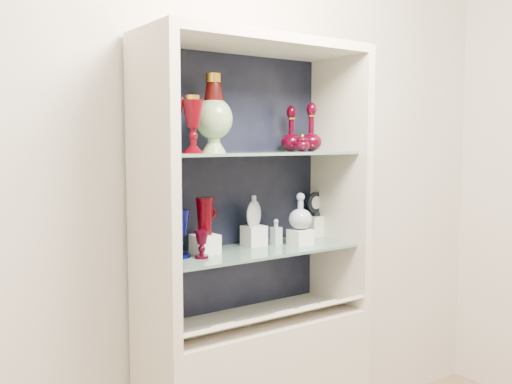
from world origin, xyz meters
TOP-DOWN VIEW (x-y plane):
  - wall_back at (0.00, 1.75)m, footprint 3.50×0.02m
  - cabinet_back_panel at (0.00, 1.72)m, footprint 0.98×0.02m
  - cabinet_side_left at (-0.48, 1.53)m, footprint 0.04×0.40m
  - cabinet_side_right at (0.48, 1.53)m, footprint 0.04×0.40m
  - cabinet_top_cap at (0.00, 1.53)m, footprint 1.00×0.40m
  - shelf_lower at (0.00, 1.55)m, footprint 0.92×0.34m
  - shelf_upper at (0.00, 1.55)m, footprint 0.92×0.34m
  - label_ledge at (0.00, 1.42)m, footprint 0.92×0.17m
  - label_card_0 at (-0.26, 1.42)m, footprint 0.10×0.06m
  - label_card_1 at (0.05, 1.42)m, footprint 0.10×0.06m
  - label_card_2 at (0.29, 1.42)m, footprint 0.10×0.06m
  - label_card_3 at (0.18, 1.42)m, footprint 0.10×0.06m
  - pedestal_lamp_left at (-0.35, 1.60)m, footprint 0.09×0.09m
  - pedestal_lamp_right at (-0.31, 1.51)m, footprint 0.10×0.10m
  - enamel_urn at (-0.17, 1.58)m, footprint 0.20×0.20m
  - ruby_decanter_a at (0.32, 1.54)m, footprint 0.10×0.10m
  - ruby_decanter_b at (0.27, 1.63)m, footprint 0.12×0.12m
  - lidded_bowl at (0.24, 1.51)m, footprint 0.08×0.08m
  - cobalt_goblet at (-0.34, 1.58)m, footprint 0.10×0.10m
  - ruby_goblet_tall at (-0.43, 1.54)m, footprint 0.08×0.08m
  - ruby_goblet_small at (-0.28, 1.51)m, footprint 0.07×0.07m
  - riser_ruby_pitcher at (-0.22, 1.59)m, footprint 0.10×0.10m
  - ruby_pitcher at (-0.22, 1.59)m, footprint 0.13×0.10m
  - clear_square_bottle at (0.14, 1.57)m, footprint 0.04×0.04m
  - riser_flat_flask at (0.05, 1.62)m, footprint 0.09×0.09m
  - flat_flask at (0.05, 1.62)m, footprint 0.11×0.07m
  - riser_clear_round_decanter at (0.23, 1.51)m, footprint 0.09×0.09m
  - clear_round_decanter at (0.23, 1.51)m, footprint 0.12×0.12m
  - riser_cameo_medallion at (0.44, 1.65)m, footprint 0.08×0.08m
  - cameo_medallion at (0.44, 1.65)m, footprint 0.11×0.04m

SIDE VIEW (x-z plane):
  - label_ledge at x=0.00m, z-range 0.74..0.82m
  - label_card_0 at x=-0.26m, z-range 0.78..0.81m
  - label_card_1 at x=0.05m, z-range 0.78..0.81m
  - label_card_2 at x=0.29m, z-range 0.78..0.81m
  - label_card_3 at x=0.18m, z-range 0.78..0.81m
  - shelf_lower at x=0.00m, z-range 1.04..1.05m
  - riser_clear_round_decanter at x=0.23m, z-range 1.05..1.12m
  - riser_ruby_pitcher at x=-0.22m, z-range 1.05..1.13m
  - riser_flat_flask at x=0.05m, z-range 1.05..1.14m
  - riser_cameo_medallion at x=0.44m, z-range 1.05..1.15m
  - ruby_goblet_small at x=-0.28m, z-range 1.05..1.16m
  - clear_square_bottle at x=0.14m, z-range 1.05..1.17m
  - ruby_goblet_tall at x=-0.43m, z-range 1.05..1.22m
  - cobalt_goblet at x=-0.34m, z-range 1.05..1.24m
  - clear_round_decanter at x=0.23m, z-range 1.12..1.28m
  - ruby_pitcher at x=-0.22m, z-range 1.13..1.29m
  - flat_flask at x=0.05m, z-range 1.14..1.28m
  - cameo_medallion at x=0.44m, z-range 1.15..1.27m
  - cabinet_back_panel at x=0.00m, z-range 0.75..1.90m
  - cabinet_side_left at x=-0.48m, z-range 0.75..1.90m
  - cabinet_side_right at x=0.48m, z-range 0.75..1.90m
  - wall_back at x=0.00m, z-range 0.00..2.80m
  - shelf_upper at x=0.00m, z-range 1.46..1.47m
  - lidded_bowl at x=0.24m, z-range 1.47..1.55m
  - ruby_decanter_b at x=0.27m, z-range 1.47..1.69m
  - pedestal_lamp_right at x=-0.31m, z-range 1.47..1.69m
  - pedestal_lamp_left at x=-0.35m, z-range 1.47..1.70m
  - ruby_decanter_a at x=0.32m, z-range 1.47..1.72m
  - enamel_urn at x=-0.17m, z-range 1.47..1.79m
  - cabinet_top_cap at x=0.00m, z-range 1.90..1.94m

